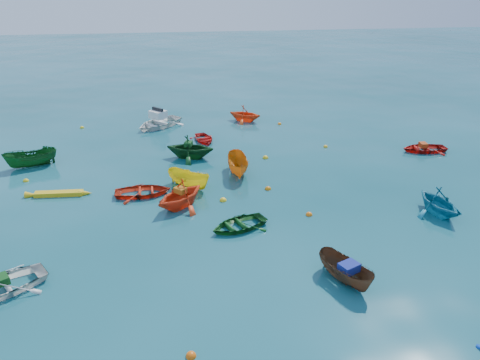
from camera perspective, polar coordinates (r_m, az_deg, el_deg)
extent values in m
plane|color=#0A4148|center=(22.93, 1.79, -6.00)|extent=(160.00, 160.00, 0.00)
imported|color=white|center=(21.13, -27.04, -11.95)|extent=(4.20, 3.87, 0.71)
imported|color=#52321D|center=(19.91, 12.63, -11.90)|extent=(2.17, 3.06, 1.11)
imported|color=#F03E16|center=(25.21, -7.25, -3.22)|extent=(4.03, 4.01, 1.61)
imported|color=yellow|center=(27.40, -6.20, -0.83)|extent=(2.93, 2.72, 1.13)
imported|color=#12501B|center=(23.03, -0.19, -5.86)|extent=(3.47, 3.03, 0.60)
imported|color=teal|center=(26.40, 22.86, -3.76)|extent=(2.90, 3.23, 1.52)
imported|color=red|center=(26.83, -11.70, -1.79)|extent=(3.18, 2.33, 0.64)
imported|color=orange|center=(29.06, -0.21, 0.83)|extent=(1.36, 3.31, 1.26)
imported|color=#0F4119|center=(31.67, -6.06, 2.72)|extent=(3.82, 3.53, 1.67)
imported|color=#B6150F|center=(35.09, 21.47, 3.30)|extent=(3.16, 2.34, 0.63)
imported|color=red|center=(34.76, -4.42, 4.78)|extent=(2.30, 2.84, 0.52)
imported|color=#F84C17|center=(39.41, 0.58, 7.21)|extent=(3.54, 3.42, 1.43)
imported|color=#124F1C|center=(32.90, -24.00, 1.51)|extent=(3.46, 2.21, 1.25)
imported|color=white|center=(38.52, -9.86, 6.45)|extent=(5.04, 5.01, 1.46)
cube|color=#124817|center=(20.87, -27.04, -10.74)|extent=(0.72, 0.77, 0.30)
cube|color=navy|center=(19.40, 13.14, -10.35)|extent=(0.93, 0.84, 0.37)
cube|color=#BD6113|center=(24.82, -7.28, -1.24)|extent=(0.74, 0.75, 0.29)
cube|color=#114518|center=(31.35, -6.32, 4.40)|extent=(0.63, 0.73, 0.30)
cube|color=#B13B12|center=(34.90, 21.43, 4.01)|extent=(0.49, 0.63, 0.30)
sphere|color=#E05A0C|center=(16.43, -5.99, -20.60)|extent=(0.35, 0.35, 0.35)
sphere|color=yellow|center=(25.64, -2.07, -2.54)|extent=(0.38, 0.38, 0.38)
sphere|color=orange|center=(26.98, 3.43, -1.14)|extent=(0.37, 0.37, 0.37)
sphere|color=gold|center=(30.75, -24.63, -0.14)|extent=(0.34, 0.34, 0.34)
sphere|color=#F2600D|center=(27.20, -7.39, -1.09)|extent=(0.29, 0.29, 0.29)
sphere|color=yellow|center=(31.44, 3.12, 2.67)|extent=(0.39, 0.39, 0.39)
sphere|color=orange|center=(24.43, 8.42, -4.25)|extent=(0.34, 0.34, 0.34)
sphere|color=yellow|center=(39.63, -18.70, 6.02)|extent=(0.33, 0.33, 0.33)
sphere|color=orange|center=(38.65, 4.84, 6.78)|extent=(0.31, 0.31, 0.31)
sphere|color=yellow|center=(33.98, 10.38, 3.97)|extent=(0.31, 0.31, 0.31)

